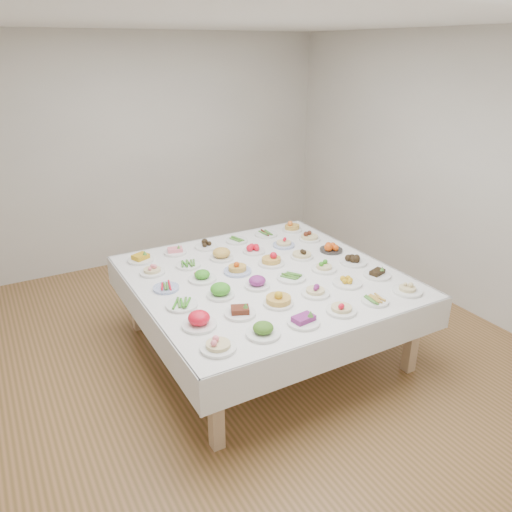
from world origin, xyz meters
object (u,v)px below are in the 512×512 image
display_table (264,282)px  dish_18 (166,287)px  dish_0 (218,341)px  dish_35 (292,225)px

display_table → dish_18: size_ratio=10.40×
dish_0 → display_table: bearing=44.9°
dish_0 → dish_18: (0.01, 1.02, -0.05)m
dish_35 → display_table: bearing=-135.0°
dish_35 → dish_0: bearing=-135.1°
display_table → dish_0: (-0.86, -0.86, 0.13)m
display_table → dish_18: dish_18 is taller
display_table → dish_0: size_ratio=8.56×
display_table → dish_35: dish_35 is taller
dish_0 → dish_35: 2.41m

